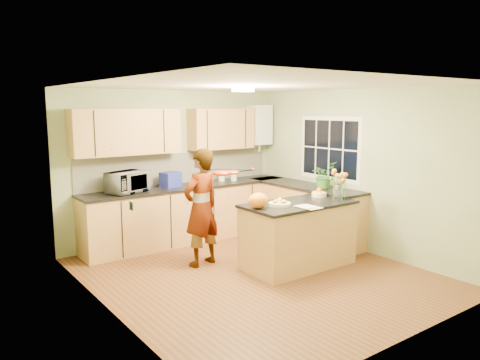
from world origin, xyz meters
TOP-DOWN VIEW (x-y plane):
  - floor at (0.00, 0.00)m, footprint 4.50×4.50m
  - ceiling at (0.00, 0.00)m, footprint 4.00×4.50m
  - wall_back at (0.00, 2.25)m, footprint 4.00×0.02m
  - wall_front at (0.00, -2.25)m, footprint 4.00×0.02m
  - wall_left at (-2.00, 0.00)m, footprint 0.02×4.50m
  - wall_right at (2.00, 0.00)m, footprint 0.02×4.50m
  - back_counter at (0.10, 1.95)m, footprint 3.64×0.62m
  - right_counter at (1.70, 0.85)m, footprint 0.62×2.24m
  - splashback at (0.10, 2.23)m, footprint 3.60×0.02m
  - upper_cabinets at (-0.18, 2.08)m, footprint 3.20×0.34m
  - boiler at (1.70, 2.09)m, footprint 0.40×0.30m
  - window_right at (1.99, 0.60)m, footprint 0.01×1.30m
  - light_switch at (-1.99, -0.60)m, footprint 0.02×0.09m
  - ceiling_lamp at (0.00, 0.30)m, footprint 0.30×0.30m
  - peninsula_island at (0.69, -0.07)m, footprint 1.59×0.82m
  - fruit_dish at (0.34, -0.07)m, footprint 0.29×0.29m
  - orange_bowl at (1.24, 0.08)m, footprint 0.21×0.21m
  - flower_vase at (1.29, -0.25)m, footprint 0.27×0.27m
  - orange_bag at (0.01, -0.02)m, footprint 0.29×0.25m
  - papers at (0.59, -0.37)m, footprint 0.23×0.31m
  - violinist at (-0.38, 0.77)m, footprint 0.68×0.52m
  - violin at (-0.18, 0.55)m, footprint 0.63×0.55m
  - microwave at (-0.98, 1.92)m, footprint 0.68×0.57m
  - blue_box at (-0.21, 1.98)m, footprint 0.35×0.30m
  - kettle at (0.47, 1.93)m, footprint 0.16×0.16m
  - jar_cream at (0.79, 2.00)m, footprint 0.12×0.12m
  - jar_white at (1.00, 1.92)m, footprint 0.14×0.14m
  - potted_plant at (1.70, 0.43)m, footprint 0.44×0.40m

SIDE VIEW (x-z plane):
  - floor at x=0.00m, z-range 0.00..0.00m
  - peninsula_island at x=0.69m, z-range 0.00..0.91m
  - back_counter at x=0.10m, z-range 0.00..0.94m
  - right_counter at x=1.70m, z-range 0.00..0.94m
  - violinist at x=-0.38m, z-range 0.00..1.66m
  - papers at x=0.59m, z-range 0.91..0.93m
  - fruit_dish at x=0.34m, z-range 0.90..1.01m
  - orange_bowl at x=1.24m, z-range 0.90..1.03m
  - orange_bag at x=0.01m, z-range 0.91..1.12m
  - jar_white at x=1.00m, z-range 0.94..1.10m
  - jar_cream at x=0.79m, z-range 0.94..1.11m
  - kettle at x=0.47m, z-range 0.91..1.21m
  - blue_box at x=-0.21m, z-range 0.94..1.18m
  - microwave at x=-0.98m, z-range 0.94..1.26m
  - potted_plant at x=1.70m, z-range 0.94..1.37m
  - splashback at x=0.10m, z-range 0.94..1.46m
  - flower_vase at x=1.29m, z-range 0.99..1.49m
  - wall_back at x=0.00m, z-range 0.00..2.50m
  - wall_front at x=0.00m, z-range 0.00..2.50m
  - wall_left at x=-2.00m, z-range 0.00..2.50m
  - wall_right at x=2.00m, z-range 0.00..2.50m
  - light_switch at x=-1.99m, z-range 1.26..1.34m
  - violin at x=-0.18m, z-range 1.25..1.41m
  - window_right at x=1.99m, z-range 1.02..2.08m
  - upper_cabinets at x=-0.18m, z-range 1.50..2.20m
  - boiler at x=1.70m, z-range 1.47..2.33m
  - ceiling_lamp at x=0.00m, z-range 2.43..2.50m
  - ceiling at x=0.00m, z-range 2.49..2.51m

